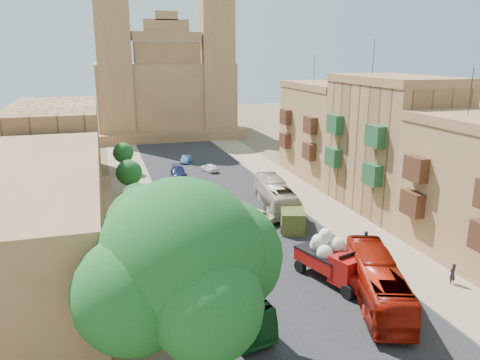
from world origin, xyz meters
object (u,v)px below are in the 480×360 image
church (164,87)px  bus_green_north (221,295)px  car_dkblue (178,172)px  car_blue_b (186,159)px  ficus_tree (183,267)px  car_white_a (231,211)px  car_cream (254,215)px  street_tree_a (154,253)px  pedestrian_a (452,274)px  street_tree_b (138,202)px  bus_red_east (377,281)px  car_blue_a (253,254)px  street_tree_d (123,153)px  pedestrian_c (365,242)px  olive_pickup (292,217)px  red_truck (334,260)px  car_white_b (209,168)px  street_tree_c (129,173)px  bus_cream_east (275,195)px

church → bus_green_north: (-6.21, -69.18, -8.18)m
car_dkblue → car_blue_b: 8.41m
ficus_tree → car_white_a: ficus_tree is taller
bus_green_north → car_blue_b: bearing=69.6°
car_cream → bus_green_north: bearing=40.6°
street_tree_a → pedestrian_a: street_tree_a is taller
street_tree_b → bus_red_east: (14.00, -16.06, -1.86)m
street_tree_b → car_blue_a: 11.55m
ficus_tree → car_blue_a: 15.52m
car_dkblue → street_tree_d: bearing=155.4°
ficus_tree → pedestrian_c: bearing=33.2°
church → pedestrian_a: size_ratio=22.98×
church → car_blue_b: church is taller
street_tree_d → car_dkblue: street_tree_d is taller
olive_pickup → car_white_a: olive_pickup is taller
car_white_a → pedestrian_c: (8.18, -12.02, 0.42)m
red_truck → car_white_a: red_truck is taller
street_tree_a → olive_pickup: 17.57m
church → pedestrian_c: size_ratio=18.62×
car_cream → pedestrian_a: bearing=96.5°
car_white_b → car_white_a: bearing=65.5°
street_tree_b → street_tree_a: bearing=-90.0°
ficus_tree → car_blue_a: (7.58, 12.31, -5.64)m
street_tree_c → bus_cream_east: size_ratio=0.42×
ficus_tree → car_white_a: size_ratio=3.14×
car_cream → pedestrian_a: (9.51, -16.22, 0.15)m
bus_cream_east → car_blue_b: bearing=-70.1°
car_blue_a → red_truck: bearing=-40.6°
street_tree_d → car_white_a: street_tree_d is taller
bus_red_east → street_tree_d: bearing=-50.6°
olive_pickup → bus_cream_east: (0.45, 5.73, 0.49)m
car_blue_a → car_cream: 8.94m
car_dkblue → car_white_a: bearing=-76.0°
street_tree_b → bus_red_east: street_tree_b is taller
car_cream → olive_pickup: bearing=115.6°
ficus_tree → pedestrian_c: ficus_tree is taller
street_tree_a → car_cream: bearing=49.0°
car_blue_a → pedestrian_c: bearing=-0.9°
car_cream → street_tree_c: bearing=-69.3°
bus_red_east → car_cream: 17.11m
street_tree_b → bus_cream_east: (14.45, 4.02, -1.86)m
red_truck → car_blue_a: (-4.53, 4.91, -1.07)m
red_truck → car_dkblue: red_truck is taller
bus_cream_east → car_white_b: bearing=-72.5°
church → street_tree_d: 32.89m
street_tree_a → red_truck: size_ratio=0.79×
street_tree_a → bus_green_north: bearing=-34.1°
church → bus_cream_east: size_ratio=3.42×
ficus_tree → bus_green_north: size_ratio=1.09×
red_truck → car_cream: 13.50m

